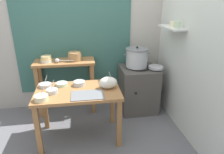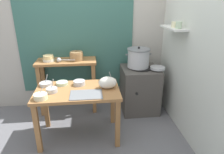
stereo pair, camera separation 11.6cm
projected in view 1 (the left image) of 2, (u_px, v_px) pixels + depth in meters
ground_plane at (89, 138)px, 2.89m from camera, size 9.00×9.00×0.00m
wall_back at (88, 32)px, 3.44m from camera, size 4.40×0.12×2.60m
wall_right at (187, 40)px, 2.80m from camera, size 0.30×3.20×2.60m
prep_table at (78, 98)px, 2.71m from camera, size 1.10×0.66×0.72m
back_shelf_table at (65, 74)px, 3.36m from camera, size 0.96×0.40×0.90m
stove_block at (138, 89)px, 3.52m from camera, size 0.60×0.61×0.78m
steamer_pot at (137, 58)px, 3.33m from camera, size 0.42×0.37×0.34m
clay_pot at (75, 56)px, 3.28m from camera, size 0.22×0.22×0.16m
bowl_stack_enamel at (46, 59)px, 3.21m from camera, size 0.18×0.18×0.10m
ladle at (58, 61)px, 3.17m from camera, size 0.29×0.08×0.07m
serving_tray at (87, 95)px, 2.52m from camera, size 0.40×0.28×0.01m
plastic_bag at (108, 83)px, 2.70m from camera, size 0.24×0.16×0.16m
wide_pan at (156, 67)px, 3.30m from camera, size 0.24×0.24×0.04m
prep_bowl_0 at (41, 98)px, 2.39m from camera, size 0.16×0.16×0.14m
prep_bowl_1 at (52, 91)px, 2.57m from camera, size 0.14×0.14×0.17m
prep_bowl_2 at (110, 80)px, 2.94m from camera, size 0.12×0.12×0.16m
prep_bowl_3 at (62, 84)px, 2.80m from camera, size 0.16×0.16×0.04m
prep_bowl_4 at (45, 85)px, 2.76m from camera, size 0.16×0.16×0.16m
prep_bowl_5 at (79, 83)px, 2.80m from camera, size 0.16×0.16×0.06m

